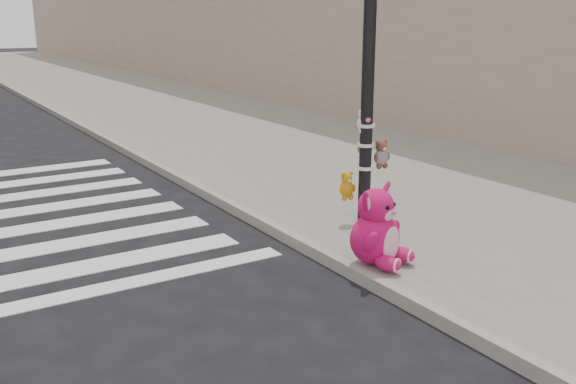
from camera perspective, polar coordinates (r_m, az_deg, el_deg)
ground at (r=5.88m, az=-2.60°, el=-12.86°), size 120.00×120.00×0.00m
sidewalk_near at (r=16.58m, az=-4.51°, el=5.88°), size 7.00×80.00×0.14m
curb_edge at (r=15.33m, az=-16.05°, el=4.55°), size 0.12×80.00×0.15m
signal_pole at (r=8.21m, az=7.05°, el=8.45°), size 0.68×0.49×4.00m
pink_bunny at (r=7.06m, az=7.94°, el=-3.53°), size 0.75×0.81×0.91m
red_teddy at (r=7.18m, az=7.57°, el=-5.41°), size 0.18×0.16×0.22m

